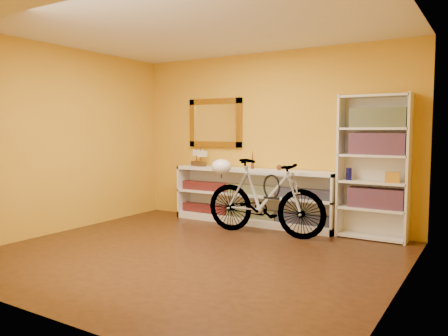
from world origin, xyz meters
The scene contains 24 objects.
floor centered at (0.00, 0.00, -0.01)m, with size 4.50×4.00×0.01m, color black.
ceiling centered at (0.00, 0.00, 2.60)m, with size 4.50×4.00×0.01m, color silver.
back_wall centered at (0.00, 2.00, 1.30)m, with size 4.50×0.01×2.60m, color gold.
left_wall centered at (-2.25, 0.00, 1.30)m, with size 0.01×4.00×2.60m, color gold.
right_wall centered at (2.25, 0.00, 1.30)m, with size 0.01×4.00×2.60m, color gold.
gilt_mirror centered at (-0.95, 1.97, 1.55)m, with size 0.98×0.06×0.78m, color olive.
wall_socket centered at (0.90, 1.99, 0.25)m, with size 0.09×0.01×0.09m, color silver.
console_unit centered at (-0.19, 1.81, 0.42)m, with size 2.60×0.35×0.85m, color silver, non-canonical shape.
cd_row_lower centered at (-0.19, 1.79, 0.17)m, with size 2.50×0.13×0.14m, color black.
cd_row_upper centered at (-0.19, 1.79, 0.54)m, with size 2.50×0.13×0.14m, color navy.
model_ship centered at (-1.18, 1.81, 1.03)m, with size 0.30×0.11×0.36m, color #3C2510, non-canonical shape.
toy_car centered at (-0.64, 1.81, 0.85)m, with size 0.00×0.00×0.00m, color black.
bronze_ornament centered at (-0.18, 1.81, 1.00)m, with size 0.05×0.05×0.30m, color brown.
decorative_orb centered at (0.26, 1.81, 0.89)m, with size 0.08×0.08×0.08m, color brown.
bookcase centered at (1.59, 1.84, 0.95)m, with size 0.90×0.30×1.90m, color silver, non-canonical shape.
book_row_a centered at (1.64, 1.84, 0.55)m, with size 0.70×0.22×0.26m, color maroon.
book_row_b centered at (1.64, 1.84, 1.25)m, with size 0.70×0.22×0.28m, color maroon.
book_row_c centered at (1.64, 1.84, 1.59)m, with size 0.70×0.22×0.25m, color navy.
travel_mug centered at (1.28, 1.82, 0.85)m, with size 0.07×0.07×0.16m, color navy.
red_tin centered at (1.39, 1.87, 1.56)m, with size 0.14×0.14×0.18m, color maroon.
yellow_bag centered at (1.84, 1.80, 0.83)m, with size 0.18×0.12×0.14m, color #C18922.
bicycle centered at (0.29, 1.29, 0.52)m, with size 1.76×0.46×1.04m, color silver.
helmet centered at (-0.39, 1.26, 0.91)m, with size 0.29×0.27×0.22m, color white.
u_lock centered at (0.39, 1.29, 0.67)m, with size 0.25×0.25×0.03m, color black.
Camera 1 is at (2.94, -4.06, 1.42)m, focal length 35.40 mm.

